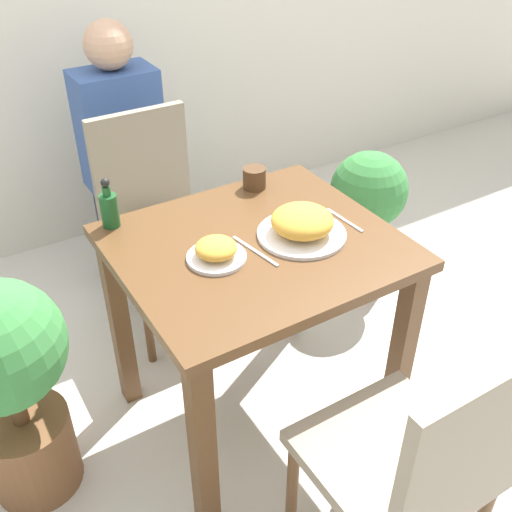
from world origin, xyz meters
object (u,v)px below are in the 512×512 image
(drink_cup, at_px, (254,178))
(sauce_bottle, at_px, (109,208))
(person_figure, at_px, (124,157))
(side_plate, at_px, (216,251))
(chair_near, at_px, (419,463))
(food_plate, at_px, (302,224))
(chair_far, at_px, (156,213))
(potted_plant_right, at_px, (366,213))
(potted_plant_left, at_px, (8,379))

(drink_cup, bearing_deg, sauce_bottle, 178.14)
(person_figure, bearing_deg, side_plate, -96.72)
(side_plate, distance_m, person_figure, 1.16)
(chair_near, bearing_deg, food_plate, -99.46)
(chair_far, height_order, potted_plant_right, chair_far)
(chair_near, relative_size, person_figure, 0.77)
(side_plate, height_order, potted_plant_right, side_plate)
(food_plate, xyz_separation_m, drink_cup, (0.04, 0.34, -0.01))
(sauce_bottle, distance_m, person_figure, 0.90)
(potted_plant_right, distance_m, person_figure, 1.11)
(side_plate, distance_m, sauce_bottle, 0.38)
(drink_cup, bearing_deg, food_plate, -96.48)
(sauce_bottle, bearing_deg, potted_plant_left, -156.52)
(potted_plant_left, distance_m, potted_plant_right, 1.60)
(sauce_bottle, relative_size, potted_plant_left, 0.21)
(drink_cup, distance_m, sauce_bottle, 0.51)
(chair_far, xyz_separation_m, drink_cup, (0.21, -0.41, 0.28))
(food_plate, distance_m, side_plate, 0.28)
(food_plate, relative_size, side_plate, 1.57)
(drink_cup, xyz_separation_m, person_figure, (-0.18, 0.82, -0.21))
(potted_plant_right, bearing_deg, sauce_bottle, -175.16)
(chair_near, xyz_separation_m, side_plate, (-0.17, 0.70, 0.27))
(food_plate, distance_m, sauce_bottle, 0.59)
(chair_far, xyz_separation_m, food_plate, (0.17, -0.75, 0.29))
(sauce_bottle, bearing_deg, food_plate, -37.05)
(sauce_bottle, bearing_deg, chair_near, -70.67)
(potted_plant_left, height_order, potted_plant_right, potted_plant_left)
(chair_near, bearing_deg, potted_plant_left, -47.16)
(food_plate, bearing_deg, chair_near, -99.46)
(side_plate, relative_size, potted_plant_right, 0.26)
(chair_near, xyz_separation_m, person_figure, (-0.03, 1.83, 0.07))
(chair_near, height_order, food_plate, chair_near)
(drink_cup, xyz_separation_m, potted_plant_left, (-0.93, -0.17, -0.32))
(food_plate, xyz_separation_m, potted_plant_left, (-0.89, 0.17, -0.33))
(person_figure, bearing_deg, chair_near, -88.94)
(potted_plant_right, relative_size, person_figure, 0.58)
(potted_plant_left, xyz_separation_m, person_figure, (0.75, 0.99, 0.11))
(person_figure, bearing_deg, potted_plant_right, -40.46)
(chair_far, bearing_deg, potted_plant_left, -141.12)
(side_plate, bearing_deg, drink_cup, 44.65)
(sauce_bottle, height_order, person_figure, person_figure)
(chair_far, bearing_deg, sauce_bottle, -126.82)
(chair_far, xyz_separation_m, potted_plant_right, (0.86, -0.30, -0.12))
(potted_plant_right, bearing_deg, food_plate, -146.43)
(side_plate, distance_m, potted_plant_right, 1.12)
(side_plate, relative_size, drink_cup, 2.16)
(food_plate, distance_m, person_figure, 1.19)
(food_plate, height_order, potted_plant_right, food_plate)
(chair_near, relative_size, food_plate, 3.31)
(side_plate, bearing_deg, chair_far, 81.83)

